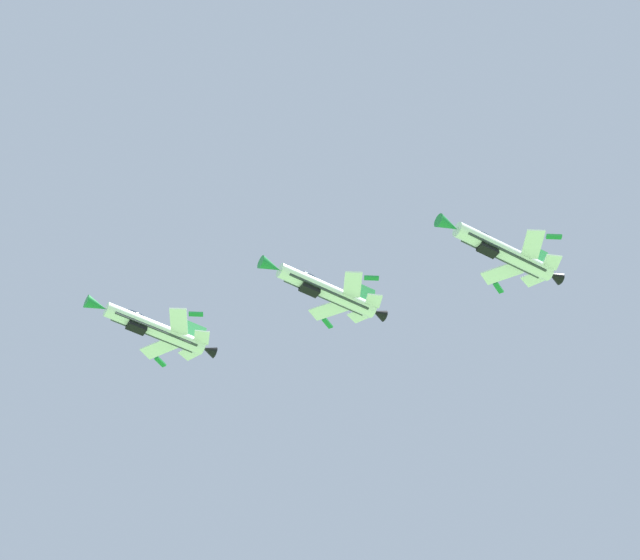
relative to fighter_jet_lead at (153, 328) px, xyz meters
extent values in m
cylinder|color=silver|center=(0.27, 0.09, 0.00)|extent=(11.95, 5.24, 1.70)
cube|color=#2D3338|center=(0.26, 0.11, -0.47)|extent=(10.05, 4.44, 0.48)
cone|color=#197A38|center=(-6.55, -2.07, 0.00)|extent=(2.76, 2.22, 1.56)
cone|color=black|center=(6.70, 2.12, 0.00)|extent=(1.94, 1.78, 1.36)
ellipsoid|color=#192333|center=(-2.24, -0.75, 0.63)|extent=(3.40, 2.07, 1.16)
cube|color=black|center=(-1.80, -0.52, -0.81)|extent=(2.44, 1.76, 0.90)
cube|color=silver|center=(2.69, -1.88, -0.24)|extent=(2.63, 4.48, 0.44)
cube|color=#197A38|center=(4.39, -3.54, -0.36)|extent=(1.67, 0.85, 0.27)
cube|color=silver|center=(1.12, 3.09, 0.06)|extent=(4.33, 4.30, 0.44)
cube|color=#197A38|center=(1.55, 5.43, 0.18)|extent=(1.53, 1.54, 0.27)
cube|color=silver|center=(5.59, 0.17, -0.09)|extent=(1.87, 2.33, 0.29)
cube|color=silver|center=(4.67, 3.08, 0.08)|extent=(2.72, 2.78, 0.29)
cube|color=#197A38|center=(4.88, 1.44, 1.80)|extent=(2.58, 1.12, 2.61)
cylinder|color=silver|center=(18.06, -9.07, 0.91)|extent=(11.95, 5.24, 1.70)
cube|color=#2D3338|center=(18.04, -9.00, 0.45)|extent=(10.06, 4.46, 0.60)
cone|color=#197A38|center=(11.24, -11.23, 0.91)|extent=(2.76, 2.22, 1.56)
cone|color=black|center=(24.49, -7.03, 0.91)|extent=(1.94, 1.78, 1.36)
ellipsoid|color=#192333|center=(15.57, -9.95, 1.54)|extent=(3.43, 2.15, 1.24)
cube|color=black|center=(15.96, -9.61, 0.11)|extent=(2.46, 1.82, 0.99)
cube|color=silver|center=(20.47, -11.00, 0.46)|extent=(2.63, 4.46, 0.79)
cube|color=#197A38|center=(22.16, -12.65, 0.16)|extent=(1.68, 0.87, 0.32)
cube|color=silver|center=(18.91, -6.07, 1.19)|extent=(4.32, 4.29, 0.79)
cube|color=#197A38|center=(19.34, -3.76, 1.49)|extent=(1.54, 1.55, 0.32)
cube|color=silver|center=(23.37, -8.97, 0.69)|extent=(1.86, 2.33, 0.47)
cube|color=silver|center=(22.46, -6.09, 1.12)|extent=(2.71, 2.78, 0.47)
cube|color=#197A38|center=(22.71, -7.86, 2.70)|extent=(2.65, 1.32, 2.60)
cylinder|color=silver|center=(34.54, -20.14, -0.83)|extent=(11.95, 5.24, 1.70)
cube|color=#2D3338|center=(34.52, -20.09, -1.29)|extent=(10.06, 4.46, 0.57)
cone|color=#197A38|center=(27.73, -22.30, -0.83)|extent=(2.76, 2.22, 1.56)
cone|color=black|center=(40.98, -18.10, -0.83)|extent=(1.94, 1.78, 1.36)
ellipsoid|color=#192333|center=(32.05, -21.01, -0.19)|extent=(3.42, 2.13, 1.22)
cube|color=black|center=(32.45, -20.70, -1.63)|extent=(2.46, 1.80, 0.96)
cube|color=silver|center=(36.96, -22.08, -1.22)|extent=(2.63, 4.47, 0.70)
cube|color=#197A38|center=(38.65, -23.73, -1.47)|extent=(1.68, 0.86, 0.30)
cube|color=silver|center=(35.39, -17.14, -0.60)|extent=(4.33, 4.29, 0.70)
cube|color=#197A38|center=(35.83, -14.82, -0.35)|extent=(1.53, 1.55, 0.30)
cube|color=silver|center=(39.86, -20.04, -1.01)|extent=(1.87, 2.33, 0.42)
cube|color=silver|center=(38.95, -17.16, -0.65)|extent=(2.71, 2.78, 0.42)
cube|color=#197A38|center=(39.18, -18.89, 0.97)|extent=(2.63, 1.27, 2.61)
camera|label=1|loc=(-1.14, -88.88, -90.53)|focal=62.53mm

